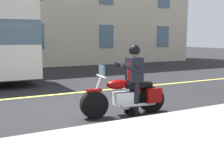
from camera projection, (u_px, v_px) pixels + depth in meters
The scene contains 4 objects.
ground_plane at pixel (75, 108), 7.72m from camera, with size 80.00×80.00×0.00m, color black.
lane_center_stripe at pixel (54, 95), 9.46m from camera, with size 60.00×0.16×0.01m, color #E5DB4C.
motorcycle_main at pixel (127, 97), 6.96m from camera, with size 2.22×0.73×1.26m.
rider_main at pixel (134, 73), 6.94m from camera, with size 0.66×0.59×1.74m.
Camera 1 is at (2.62, 7.11, 1.90)m, focal length 45.19 mm.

